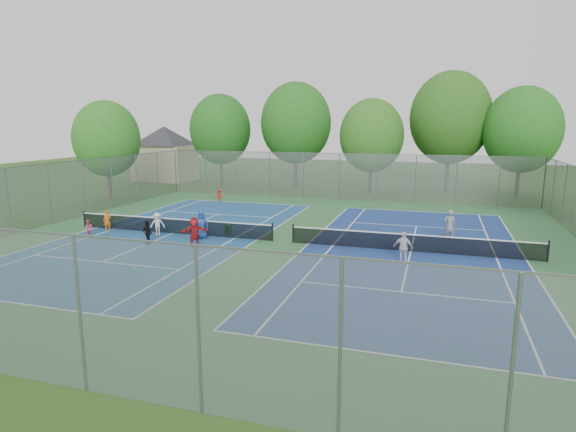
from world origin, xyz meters
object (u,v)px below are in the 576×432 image
object	(u,v)px
net_left	(172,226)
ball_crate	(193,237)
instructor	(450,226)
ball_hopper	(228,230)
net_right	(411,243)

from	to	relation	value
net_left	ball_crate	size ratio (longest dim) A/B	39.46
net_left	ball_crate	world-z (taller)	net_left
ball_crate	instructor	distance (m)	14.59
ball_crate	ball_hopper	bearing A→B (deg)	50.61
net_left	net_right	xyz separation A→B (m)	(14.00, 0.00, 0.00)
net_right	ball_crate	bearing A→B (deg)	-175.28
ball_hopper	instructor	world-z (taller)	instructor
net_left	ball_hopper	xyz separation A→B (m)	(3.34, 0.75, -0.16)
ball_hopper	net_right	bearing A→B (deg)	-4.01
net_right	ball_hopper	bearing A→B (deg)	175.99
net_left	ball_crate	bearing A→B (deg)	-27.64
net_right	ball_hopper	xyz separation A→B (m)	(-10.66, 0.75, -0.16)
net_left	instructor	world-z (taller)	instructor
ball_hopper	instructor	bearing A→B (deg)	9.91
ball_crate	ball_hopper	size ratio (longest dim) A/B	0.56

